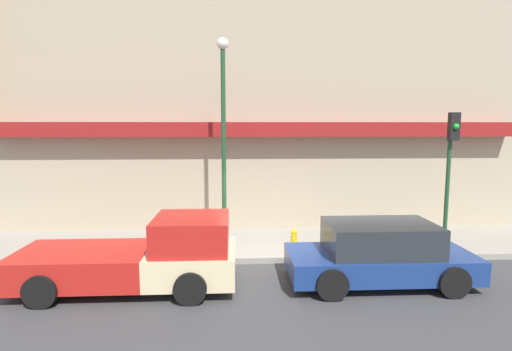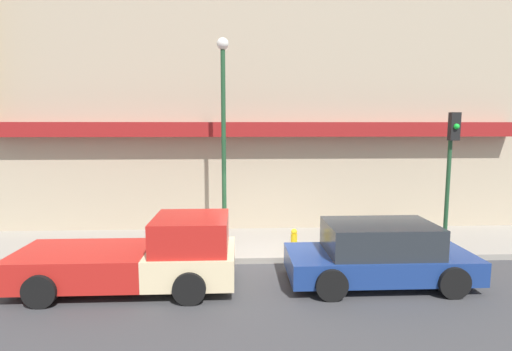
{
  "view_description": "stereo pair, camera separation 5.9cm",
  "coord_description": "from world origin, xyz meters",
  "px_view_note": "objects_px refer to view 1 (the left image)",
  "views": [
    {
      "loc": [
        -0.81,
        -10.92,
        3.91
      ],
      "look_at": [
        -0.18,
        1.33,
        2.38
      ],
      "focal_mm": 28.0,
      "sensor_mm": 36.0,
      "label": 1
    },
    {
      "loc": [
        -0.75,
        -10.93,
        3.91
      ],
      "look_at": [
        -0.18,
        1.33,
        2.38
      ],
      "focal_mm": 28.0,
      "sensor_mm": 36.0,
      "label": 2
    }
  ],
  "objects_px": {
    "fire_hydrant": "(294,240)",
    "street_lamp": "(223,120)",
    "traffic_light": "(450,158)",
    "parked_car": "(379,254)",
    "pickup_truck": "(143,257)"
  },
  "relations": [
    {
      "from": "fire_hydrant",
      "to": "street_lamp",
      "type": "relative_size",
      "value": 0.11
    },
    {
      "from": "fire_hydrant",
      "to": "street_lamp",
      "type": "distance_m",
      "value": 4.2
    },
    {
      "from": "fire_hydrant",
      "to": "traffic_light",
      "type": "height_order",
      "value": "traffic_light"
    },
    {
      "from": "parked_car",
      "to": "traffic_light",
      "type": "bearing_deg",
      "value": 33.79
    },
    {
      "from": "street_lamp",
      "to": "traffic_light",
      "type": "bearing_deg",
      "value": -8.47
    },
    {
      "from": "parked_car",
      "to": "pickup_truck",
      "type": "bearing_deg",
      "value": 178.83
    },
    {
      "from": "street_lamp",
      "to": "pickup_truck",
      "type": "bearing_deg",
      "value": -123.02
    },
    {
      "from": "parked_car",
      "to": "fire_hydrant",
      "type": "relative_size",
      "value": 6.69
    },
    {
      "from": "fire_hydrant",
      "to": "traffic_light",
      "type": "xyz_separation_m",
      "value": [
        4.54,
        -0.24,
        2.47
      ]
    },
    {
      "from": "fire_hydrant",
      "to": "traffic_light",
      "type": "relative_size",
      "value": 0.16
    },
    {
      "from": "street_lamp",
      "to": "parked_car",
      "type": "bearing_deg",
      "value": -36.41
    },
    {
      "from": "pickup_truck",
      "to": "street_lamp",
      "type": "relative_size",
      "value": 0.82
    },
    {
      "from": "fire_hydrant",
      "to": "street_lamp",
      "type": "height_order",
      "value": "street_lamp"
    },
    {
      "from": "pickup_truck",
      "to": "fire_hydrant",
      "type": "height_order",
      "value": "pickup_truck"
    },
    {
      "from": "pickup_truck",
      "to": "parked_car",
      "type": "xyz_separation_m",
      "value": [
        5.79,
        -0.0,
        -0.02
      ]
    }
  ]
}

